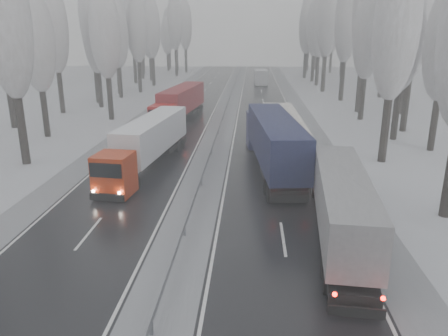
# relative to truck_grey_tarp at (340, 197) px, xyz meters

# --- Properties ---
(carriageway_right) EXTENTS (7.50, 200.00, 0.03)m
(carriageway_right) POSITION_rel_truck_grey_tarp_xyz_m (-2.94, 17.24, -2.15)
(carriageway_right) COLOR black
(carriageway_right) RESTS_ON ground
(carriageway_left) EXTENTS (7.50, 200.00, 0.03)m
(carriageway_left) POSITION_rel_truck_grey_tarp_xyz_m (-13.44, 17.24, -2.15)
(carriageway_left) COLOR black
(carriageway_left) RESTS_ON ground
(median_slush) EXTENTS (3.00, 200.00, 0.04)m
(median_slush) POSITION_rel_truck_grey_tarp_xyz_m (-8.19, 17.24, -2.15)
(median_slush) COLOR #919298
(median_slush) RESTS_ON ground
(shoulder_right) EXTENTS (2.40, 200.00, 0.04)m
(shoulder_right) POSITION_rel_truck_grey_tarp_xyz_m (2.01, 17.24, -2.15)
(shoulder_right) COLOR #919298
(shoulder_right) RESTS_ON ground
(shoulder_left) EXTENTS (2.40, 200.00, 0.04)m
(shoulder_left) POSITION_rel_truck_grey_tarp_xyz_m (-18.39, 17.24, -2.15)
(shoulder_left) COLOR #919298
(shoulder_left) RESTS_ON ground
(median_guardrail) EXTENTS (0.12, 200.00, 0.76)m
(median_guardrail) POSITION_rel_truck_grey_tarp_xyz_m (-8.19, 17.23, -1.57)
(median_guardrail) COLOR slate
(median_guardrail) RESTS_ON ground
(tree_18) EXTENTS (3.60, 3.60, 16.58)m
(tree_18) POSITION_rel_truck_grey_tarp_xyz_m (6.32, 14.27, 8.53)
(tree_18) COLOR black
(tree_18) RESTS_ON ground
(tree_19) EXTENTS (3.60, 3.60, 14.57)m
(tree_19) POSITION_rel_truck_grey_tarp_xyz_m (11.83, 18.27, 7.25)
(tree_19) COLOR black
(tree_19) RESTS_ON ground
(tree_20) EXTENTS (3.60, 3.60, 15.71)m
(tree_20) POSITION_rel_truck_grey_tarp_xyz_m (9.70, 22.41, 7.98)
(tree_20) COLOR black
(tree_20) RESTS_ON ground
(tree_21) EXTENTS (3.60, 3.60, 18.62)m
(tree_21) POSITION_rel_truck_grey_tarp_xyz_m (11.93, 26.41, 9.83)
(tree_21) COLOR black
(tree_21) RESTS_ON ground
(tree_22) EXTENTS (3.60, 3.60, 15.86)m
(tree_22) POSITION_rel_truck_grey_tarp_xyz_m (8.83, 32.84, 8.07)
(tree_22) COLOR black
(tree_22) RESTS_ON ground
(tree_23) EXTENTS (3.60, 3.60, 13.55)m
(tree_23) POSITION_rel_truck_grey_tarp_xyz_m (15.12, 36.84, 6.60)
(tree_23) COLOR black
(tree_23) RESTS_ON ground
(tree_24) EXTENTS (3.60, 3.60, 20.49)m
(tree_24) POSITION_rel_truck_grey_tarp_xyz_m (9.71, 38.26, 11.02)
(tree_24) COLOR black
(tree_24) RESTS_ON ground
(tree_25) EXTENTS (3.60, 3.60, 19.44)m
(tree_25) POSITION_rel_truck_grey_tarp_xyz_m (16.62, 42.26, 10.35)
(tree_25) COLOR black
(tree_25) RESTS_ON ground
(tree_26) EXTENTS (3.60, 3.60, 18.78)m
(tree_26) POSITION_rel_truck_grey_tarp_xyz_m (9.37, 48.51, 9.94)
(tree_26) COLOR black
(tree_26) RESTS_ON ground
(tree_27) EXTENTS (3.60, 3.60, 17.62)m
(tree_27) POSITION_rel_truck_grey_tarp_xyz_m (16.52, 52.51, 9.19)
(tree_27) COLOR black
(tree_27) RESTS_ON ground
(tree_28) EXTENTS (3.60, 3.60, 19.62)m
(tree_28) POSITION_rel_truck_grey_tarp_xyz_m (8.15, 59.19, 10.47)
(tree_28) COLOR black
(tree_28) RESTS_ON ground
(tree_29) EXTENTS (3.60, 3.60, 18.11)m
(tree_29) POSITION_rel_truck_grey_tarp_xyz_m (15.52, 63.19, 9.50)
(tree_29) COLOR black
(tree_29) RESTS_ON ground
(tree_30) EXTENTS (3.60, 3.60, 17.86)m
(tree_30) POSITION_rel_truck_grey_tarp_xyz_m (8.37, 68.94, 9.35)
(tree_30) COLOR black
(tree_30) RESTS_ON ground
(tree_31) EXTENTS (3.60, 3.60, 18.58)m
(tree_31) POSITION_rel_truck_grey_tarp_xyz_m (14.29, 72.94, 9.81)
(tree_31) COLOR black
(tree_31) RESTS_ON ground
(tree_32) EXTENTS (3.60, 3.60, 17.33)m
(tree_32) POSITION_rel_truck_grey_tarp_xyz_m (8.44, 76.45, 9.01)
(tree_32) COLOR black
(tree_32) RESTS_ON ground
(tree_33) EXTENTS (3.60, 3.60, 14.33)m
(tree_33) POSITION_rel_truck_grey_tarp_xyz_m (11.58, 80.45, 7.09)
(tree_33) COLOR black
(tree_33) RESTS_ON ground
(tree_34) EXTENTS (3.60, 3.60, 17.63)m
(tree_34) POSITION_rel_truck_grey_tarp_xyz_m (7.54, 83.56, 9.20)
(tree_34) COLOR black
(tree_34) RESTS_ON ground
(tree_35) EXTENTS (3.60, 3.60, 18.25)m
(tree_35) POSITION_rel_truck_grey_tarp_xyz_m (16.75, 87.56, 9.60)
(tree_35) COLOR black
(tree_35) RESTS_ON ground
(tree_36) EXTENTS (3.60, 3.60, 20.23)m
(tree_36) POSITION_rel_truck_grey_tarp_xyz_m (8.84, 93.40, 10.85)
(tree_36) COLOR black
(tree_36) RESTS_ON ground
(tree_37) EXTENTS (3.60, 3.60, 16.37)m
(tree_37) POSITION_rel_truck_grey_tarp_xyz_m (15.83, 97.40, 8.40)
(tree_37) COLOR black
(tree_37) RESTS_ON ground
(tree_38) EXTENTS (3.60, 3.60, 17.97)m
(tree_38) POSITION_rel_truck_grey_tarp_xyz_m (10.54, 103.97, 9.42)
(tree_38) COLOR black
(tree_38) RESTS_ON ground
(tree_39) EXTENTS (3.60, 3.60, 16.19)m
(tree_39) POSITION_rel_truck_grey_tarp_xyz_m (13.36, 107.97, 8.28)
(tree_39) COLOR black
(tree_39) RESTS_ON ground
(tree_58) EXTENTS (3.60, 3.60, 17.21)m
(tree_58) POSITION_rel_truck_grey_tarp_xyz_m (-23.32, 11.81, 8.94)
(tree_58) COLOR black
(tree_58) RESTS_ON ground
(tree_60) EXTENTS (3.60, 3.60, 14.84)m
(tree_60) POSITION_rel_truck_grey_tarp_xyz_m (-25.94, 21.44, 7.42)
(tree_60) COLOR black
(tree_60) RESTS_ON ground
(tree_61) EXTENTS (3.60, 3.60, 13.95)m
(tree_61) POSITION_rel_truck_grey_tarp_xyz_m (-31.71, 25.44, 6.85)
(tree_61) COLOR black
(tree_61) RESTS_ON ground
(tree_62) EXTENTS (3.60, 3.60, 16.04)m
(tree_62) POSITION_rel_truck_grey_tarp_xyz_m (-22.14, 30.97, 8.19)
(tree_62) COLOR black
(tree_62) RESTS_ON ground
(tree_63) EXTENTS (3.60, 3.60, 16.88)m
(tree_63) POSITION_rel_truck_grey_tarp_xyz_m (-30.04, 34.97, 8.73)
(tree_63) COLOR black
(tree_63) RESTS_ON ground
(tree_64) EXTENTS (3.60, 3.60, 15.42)m
(tree_64) POSITION_rel_truck_grey_tarp_xyz_m (-26.45, 39.96, 7.79)
(tree_64) COLOR black
(tree_64) RESTS_ON ground
(tree_65) EXTENTS (3.60, 3.60, 19.48)m
(tree_65) POSITION_rel_truck_grey_tarp_xyz_m (-28.25, 43.96, 10.38)
(tree_65) COLOR black
(tree_65) RESTS_ON ground
(tree_66) EXTENTS (3.60, 3.60, 15.23)m
(tree_66) POSITION_rel_truck_grey_tarp_xyz_m (-26.35, 49.59, 7.67)
(tree_66) COLOR black
(tree_66) RESTS_ON ground
(tree_67) EXTENTS (3.60, 3.60, 17.09)m
(tree_67) POSITION_rel_truck_grey_tarp_xyz_m (-27.74, 53.59, 8.86)
(tree_67) COLOR black
(tree_67) RESTS_ON ground
(tree_68) EXTENTS (3.60, 3.60, 16.65)m
(tree_68) POSITION_rel_truck_grey_tarp_xyz_m (-24.77, 56.35, 8.58)
(tree_68) COLOR black
(tree_68) RESTS_ON ground
(tree_69) EXTENTS (3.60, 3.60, 19.35)m
(tree_69) POSITION_rel_truck_grey_tarp_xyz_m (-29.61, 60.35, 10.29)
(tree_69) COLOR black
(tree_69) RESTS_ON ground
(tree_70) EXTENTS (3.60, 3.60, 17.09)m
(tree_70) POSITION_rel_truck_grey_tarp_xyz_m (-24.52, 66.43, 8.86)
(tree_70) COLOR black
(tree_70) RESTS_ON ground
(tree_71) EXTENTS (3.60, 3.60, 19.61)m
(tree_71) POSITION_rel_truck_grey_tarp_xyz_m (-29.28, 70.43, 10.46)
(tree_71) COLOR black
(tree_71) RESTS_ON ground
(tree_72) EXTENTS (3.60, 3.60, 15.11)m
(tree_72) POSITION_rel_truck_grey_tarp_xyz_m (-27.12, 75.78, 7.59)
(tree_72) COLOR black
(tree_72) RESTS_ON ground
(tree_73) EXTENTS (3.60, 3.60, 17.22)m
(tree_73) POSITION_rel_truck_grey_tarp_xyz_m (-30.01, 79.78, 8.94)
(tree_73) COLOR black
(tree_73) RESTS_ON ground
(tree_74) EXTENTS (3.60, 3.60, 19.68)m
(tree_74) POSITION_rel_truck_grey_tarp_xyz_m (-23.26, 86.57, 10.51)
(tree_74) COLOR black
(tree_74) RESTS_ON ground
(tree_75) EXTENTS (3.60, 3.60, 18.60)m
(tree_75) POSITION_rel_truck_grey_tarp_xyz_m (-32.39, 90.57, 9.82)
(tree_75) COLOR black
(tree_75) RESTS_ON ground
(tree_76) EXTENTS (3.60, 3.60, 18.55)m
(tree_76) POSITION_rel_truck_grey_tarp_xyz_m (-22.24, 95.96, 9.79)
(tree_76) COLOR black
(tree_76) RESTS_ON ground
(tree_77) EXTENTS (3.60, 3.60, 14.32)m
(tree_77) POSITION_rel_truck_grey_tarp_xyz_m (-27.85, 99.96, 7.09)
(tree_77) COLOR black
(tree_77) RESTS_ON ground
(tree_78) EXTENTS (3.60, 3.60, 19.55)m
(tree_78) POSITION_rel_truck_grey_tarp_xyz_m (-25.75, 102.55, 10.42)
(tree_78) COLOR black
(tree_78) RESTS_ON ground
(tree_79) EXTENTS (3.60, 3.60, 17.07)m
(tree_79) POSITION_rel_truck_grey_tarp_xyz_m (-28.52, 106.55, 8.84)
(tree_79) COLOR black
(tree_79) RESTS_ON ground
(truck_grey_tarp) EXTENTS (3.55, 14.60, 3.71)m
(truck_grey_tarp) POSITION_rel_truck_grey_tarp_xyz_m (0.00, 0.00, 0.00)
(truck_grey_tarp) COLOR #56565C
(truck_grey_tarp) RESTS_ON ground
(truck_blue_box) EXTENTS (4.40, 17.16, 4.36)m
(truck_blue_box) POSITION_rel_truck_grey_tarp_xyz_m (-3.05, 11.28, 0.38)
(truck_blue_box) COLOR #1F224F
(truck_blue_box) RESTS_ON ground
(truck_cream_box) EXTENTS (2.89, 16.35, 4.18)m
(truck_cream_box) POSITION_rel_truck_grey_tarp_xyz_m (-2.26, 13.26, 0.27)
(truck_cream_box) COLOR #B5B0A0
(truck_cream_box) RESTS_ON ground
(box_truck_distant) EXTENTS (2.80, 8.20, 3.03)m
(box_truck_distant) POSITION_rel_truck_grey_tarp_xyz_m (-2.92, 69.46, -0.62)
(box_truck_distant) COLOR silver
(box_truck_distant) RESTS_ON ground
(truck_red_white) EXTENTS (4.00, 14.88, 3.78)m
(truck_red_white) POSITION_rel_truck_grey_tarp_xyz_m (-12.88, 11.54, 0.04)
(truck_red_white) COLOR #B7290A
(truck_red_white) RESTS_ON ground
(truck_red_red) EXTENTS (4.24, 15.89, 4.04)m
(truck_red_red) POSITION_rel_truck_grey_tarp_xyz_m (-13.29, 29.89, 0.19)
(truck_red_red) COLOR #B50C0A
(truck_red_red) RESTS_ON ground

